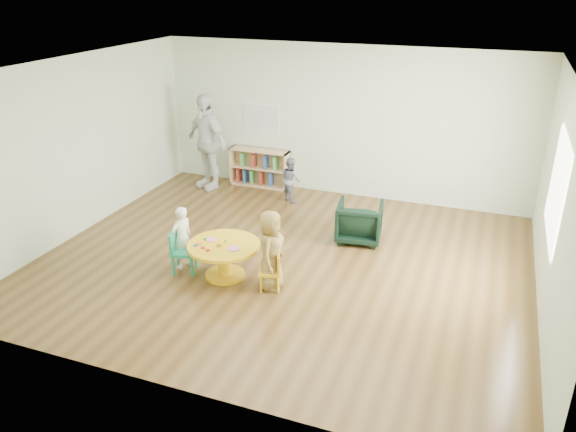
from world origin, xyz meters
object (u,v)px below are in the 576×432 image
(adult_caretaker, at_px, (207,142))
(kid_chair_left, at_px, (181,250))
(bookshelf, at_px, (260,168))
(toddler, at_px, (291,179))
(child_left, at_px, (182,238))
(kid_chair_right, at_px, (272,270))
(armchair, at_px, (359,222))
(child_right, at_px, (271,250))
(activity_table, at_px, (224,254))

(adult_caretaker, bearing_deg, kid_chair_left, -43.48)
(bookshelf, bearing_deg, kid_chair_left, -84.40)
(toddler, bearing_deg, child_left, 114.86)
(bookshelf, distance_m, adult_caretaker, 1.16)
(kid_chair_left, height_order, kid_chair_right, kid_chair_left)
(armchair, relative_size, toddler, 0.85)
(child_left, xyz_separation_m, adult_caretaker, (-1.23, 3.09, 0.46))
(kid_chair_right, height_order, child_right, child_right)
(kid_chair_left, relative_size, kid_chair_right, 1.17)
(activity_table, height_order, adult_caretaker, adult_caretaker)
(activity_table, bearing_deg, kid_chair_right, -5.72)
(kid_chair_left, distance_m, child_left, 0.19)
(bookshelf, xyz_separation_m, child_right, (1.73, -3.62, 0.19))
(activity_table, bearing_deg, adult_caretaker, 121.44)
(kid_chair_right, distance_m, child_right, 0.28)
(kid_chair_right, xyz_separation_m, toddler, (-0.89, 3.10, 0.13))
(toddler, height_order, adult_caretaker, adult_caretaker)
(activity_table, xyz_separation_m, child_right, (0.72, -0.05, 0.21))
(armchair, bearing_deg, child_left, 31.68)
(activity_table, distance_m, child_right, 0.76)
(bookshelf, bearing_deg, activity_table, -74.35)
(kid_chair_right, distance_m, child_left, 1.46)
(kid_chair_right, distance_m, armchair, 2.01)
(armchair, xyz_separation_m, adult_caretaker, (-3.40, 1.33, 0.61))
(child_left, bearing_deg, kid_chair_left, 38.83)
(activity_table, relative_size, kid_chair_right, 1.90)
(kid_chair_left, xyz_separation_m, adult_caretaker, (-1.27, 3.21, 0.60))
(activity_table, height_order, child_right, child_right)
(activity_table, xyz_separation_m, adult_caretaker, (-1.92, 3.13, 0.58))
(kid_chair_left, distance_m, kid_chair_right, 1.40)
(child_left, xyz_separation_m, child_right, (1.41, -0.09, 0.09))
(activity_table, bearing_deg, kid_chair_left, -172.88)
(armchair, relative_size, adult_caretaker, 0.38)
(kid_chair_left, distance_m, child_right, 1.39)
(activity_table, bearing_deg, armchair, 50.65)
(kid_chair_left, xyz_separation_m, child_left, (-0.04, 0.12, 0.14))
(armchair, relative_size, child_left, 0.75)
(activity_table, xyz_separation_m, kid_chair_left, (-0.64, -0.08, -0.01))
(bookshelf, bearing_deg, adult_caretaker, -153.99)
(child_left, distance_m, adult_caretaker, 3.36)
(adult_caretaker, bearing_deg, child_right, -25.37)
(activity_table, height_order, kid_chair_right, activity_table)
(kid_chair_right, height_order, toddler, toddler)
(kid_chair_right, bearing_deg, armchair, -41.55)
(bookshelf, bearing_deg, child_left, -84.81)
(armchair, distance_m, child_right, 2.01)
(kid_chair_right, height_order, adult_caretaker, adult_caretaker)
(kid_chair_left, distance_m, armchair, 2.84)
(activity_table, xyz_separation_m, armchair, (1.48, 1.80, -0.03))
(kid_chair_right, height_order, armchair, armchair)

